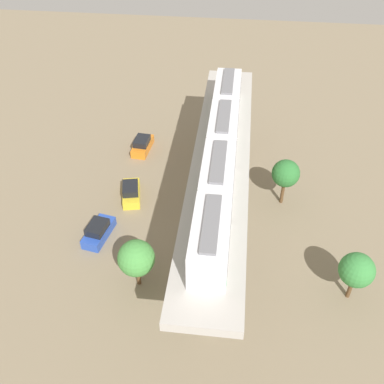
% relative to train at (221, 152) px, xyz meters
% --- Properties ---
extents(ground_plane, '(120.00, 120.00, 0.00)m').
position_rel_train_xyz_m(ground_plane, '(0.00, -1.48, -9.60)').
color(ground_plane, '#84755B').
extents(viaduct, '(5.20, 35.80, 8.07)m').
position_rel_train_xyz_m(viaduct, '(0.00, -1.48, -3.33)').
color(viaduct, '#B7B2AA').
rests_on(viaduct, ground).
extents(train, '(2.64, 27.45, 3.24)m').
position_rel_train_xyz_m(train, '(0.00, 0.00, 0.00)').
color(train, white).
rests_on(train, viaduct).
extents(parked_car_orange, '(2.17, 4.34, 1.76)m').
position_rel_train_xyz_m(parked_car_orange, '(10.22, -13.05, -8.86)').
color(parked_car_orange, orange).
rests_on(parked_car_orange, ground).
extents(parked_car_blue, '(2.55, 4.46, 1.76)m').
position_rel_train_xyz_m(parked_car_blue, '(11.50, 2.19, -8.86)').
color(parked_car_blue, '#284CB7').
rests_on(parked_car_blue, ground).
extents(parked_car_yellow, '(2.66, 4.49, 1.76)m').
position_rel_train_xyz_m(parked_car_yellow, '(9.61, -4.00, -8.86)').
color(parked_car_yellow, yellow).
rests_on(parked_car_yellow, ground).
extents(tree_near_viaduct, '(2.89, 2.89, 5.37)m').
position_rel_train_xyz_m(tree_near_viaduct, '(-6.58, -5.13, -5.72)').
color(tree_near_viaduct, brown).
rests_on(tree_near_viaduct, ground).
extents(tree_mid_lot, '(2.96, 2.96, 4.97)m').
position_rel_train_xyz_m(tree_mid_lot, '(-11.88, 6.66, -6.14)').
color(tree_mid_lot, brown).
rests_on(tree_mid_lot, ground).
extents(tree_far_corner, '(3.21, 3.21, 4.95)m').
position_rel_train_xyz_m(tree_far_corner, '(6.38, 7.38, -6.28)').
color(tree_far_corner, brown).
rests_on(tree_far_corner, ground).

